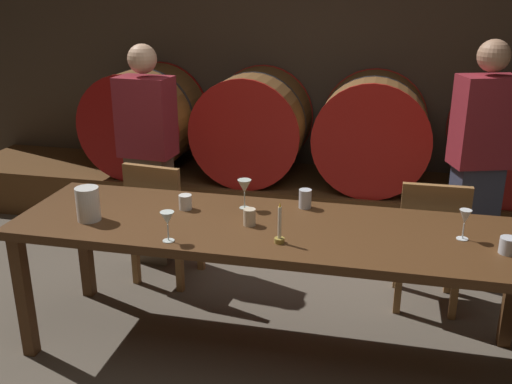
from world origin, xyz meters
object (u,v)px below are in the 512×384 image
(wine_barrel_far_right, at_px, (511,139))
(guest_left, at_px, (148,155))
(wine_barrel_center_right, at_px, (372,131))
(chair_right, at_px, (430,239))
(wine_barrel_center_left, at_px, (254,125))
(pitcher, at_px, (88,204))
(wine_glass_left, at_px, (167,219))
(chair_left, at_px, (162,217))
(wine_glass_right, at_px, (465,218))
(dining_table, at_px, (271,237))
(cup_center_right, at_px, (305,199))
(guest_right, at_px, (479,162))
(cup_far_left, at_px, (185,202))
(candle_center, at_px, (280,232))
(wine_glass_center, at_px, (244,187))
(cup_far_right, at_px, (508,246))
(cup_center_left, at_px, (249,217))
(wine_barrel_far_left, at_px, (146,119))

(wine_barrel_far_right, bearing_deg, guest_left, -159.27)
(wine_barrel_center_right, relative_size, chair_right, 1.03)
(wine_barrel_center_left, height_order, wine_barrel_center_right, same)
(pitcher, distance_m, wine_glass_left, 0.55)
(chair_left, bearing_deg, wine_glass_right, 169.05)
(dining_table, relative_size, guest_left, 1.74)
(guest_left, height_order, cup_center_right, guest_left)
(guest_left, distance_m, guest_right, 2.30)
(cup_far_left, bearing_deg, chair_right, 21.10)
(wine_barrel_center_right, xyz_separation_m, chair_right, (0.43, -1.28, -0.35))
(chair_right, bearing_deg, candle_center, 47.02)
(guest_right, bearing_deg, wine_glass_center, 16.93)
(cup_far_left, height_order, cup_far_right, cup_far_left)
(cup_center_left, bearing_deg, wine_barrel_far_left, 125.79)
(wine_glass_left, bearing_deg, cup_far_left, 98.09)
(dining_table, relative_size, wine_glass_left, 17.78)
(chair_right, height_order, wine_glass_right, wine_glass_right)
(cup_far_left, distance_m, cup_far_right, 1.71)
(wine_barrel_center_left, bearing_deg, candle_center, -73.80)
(wine_barrel_far_left, distance_m, wine_barrel_far_right, 3.05)
(wine_barrel_far_left, relative_size, cup_far_right, 10.90)
(wine_glass_center, bearing_deg, wine_barrel_far_right, 45.29)
(pitcher, xyz_separation_m, cup_center_left, (0.87, 0.12, -0.05))
(dining_table, distance_m, candle_center, 0.26)
(wine_glass_right, bearing_deg, dining_table, -177.78)
(chair_left, bearing_deg, wine_glass_center, 154.97)
(candle_center, distance_m, cup_center_left, 0.27)
(cup_center_left, bearing_deg, candle_center, -43.35)
(guest_right, height_order, cup_far_left, guest_right)
(chair_right, xyz_separation_m, wine_glass_center, (-1.08, -0.46, 0.42))
(wine_barrel_center_left, distance_m, cup_center_left, 2.01)
(pitcher, xyz_separation_m, wine_glass_left, (0.52, -0.17, 0.02))
(chair_right, relative_size, pitcher, 4.73)
(wine_glass_right, xyz_separation_m, cup_far_right, (0.19, -0.12, -0.07))
(pitcher, bearing_deg, chair_right, 23.53)
(wine_barrel_center_right, relative_size, pitcher, 4.89)
(wine_barrel_far_left, xyz_separation_m, wine_barrel_far_right, (3.05, 0.00, 0.00))
(cup_far_left, relative_size, cup_center_right, 0.77)
(wine_barrel_far_left, distance_m, chair_left, 1.49)
(wine_barrel_far_right, bearing_deg, chair_left, -151.58)
(guest_right, distance_m, cup_far_left, 2.02)
(chair_right, distance_m, cup_far_right, 0.87)
(wine_barrel_center_left, bearing_deg, wine_barrel_far_left, 180.00)
(cup_far_right, bearing_deg, cup_center_left, 177.25)
(chair_right, relative_size, guest_left, 0.55)
(cup_far_left, distance_m, cup_center_left, 0.43)
(pitcher, bearing_deg, wine_glass_left, -17.70)
(wine_barrel_far_right, xyz_separation_m, wine_glass_right, (-0.54, -1.90, 0.05))
(wine_barrel_far_left, relative_size, guest_right, 0.55)
(wine_barrel_far_left, relative_size, guest_left, 0.57)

